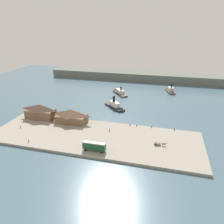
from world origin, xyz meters
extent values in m
plane|color=#476070|center=(0.00, 0.00, 0.00)|extent=(320.00, 320.00, 0.00)
cube|color=gray|center=(0.00, -22.00, 0.60)|extent=(110.00, 36.00, 1.20)
cube|color=slate|center=(0.00, -3.60, 0.50)|extent=(110.00, 0.80, 1.00)
cube|color=brown|center=(-39.64, -8.58, 3.96)|extent=(17.69, 8.12, 5.52)
pyramid|color=#473328|center=(-39.64, -8.58, 8.41)|extent=(18.04, 8.52, 3.38)
cube|color=brown|center=(-18.47, -9.20, 3.47)|extent=(17.80, 9.14, 4.54)
pyramid|color=brown|center=(-18.47, -9.20, 7.43)|extent=(18.16, 9.60, 3.38)
cube|color=#1E4C2D|center=(4.69, -35.16, 3.55)|extent=(10.74, 2.65, 2.90)
cube|color=beige|center=(4.69, -35.16, 5.25)|extent=(10.31, 1.85, 0.50)
cylinder|color=black|center=(8.45, -33.83, 1.65)|extent=(0.90, 0.18, 0.90)
cylinder|color=black|center=(8.45, -36.48, 1.65)|extent=(0.90, 0.18, 0.90)
cylinder|color=black|center=(0.93, -33.83, 1.65)|extent=(0.90, 0.18, 0.90)
cylinder|color=black|center=(0.93, -36.48, 1.65)|extent=(0.90, 0.18, 0.90)
cube|color=brown|center=(32.71, -22.89, 2.05)|extent=(3.06, 1.30, 0.50)
cylinder|color=#4C3828|center=(31.79, -22.24, 1.80)|extent=(1.20, 0.10, 1.20)
cylinder|color=#4C3828|center=(31.79, -23.54, 1.80)|extent=(1.20, 0.10, 1.20)
ellipsoid|color=#7A6651|center=(35.64, -22.89, 2.30)|extent=(2.00, 0.70, 0.90)
ellipsoid|color=#7A6651|center=(36.74, -22.89, 2.85)|extent=(0.70, 0.32, 0.44)
cylinder|color=#7A6651|center=(36.24, -22.69, 1.70)|extent=(0.16, 0.16, 1.00)
cylinder|color=#7A6651|center=(36.24, -23.09, 1.70)|extent=(0.16, 0.16, 1.00)
cylinder|color=#7A6651|center=(35.04, -22.69, 1.70)|extent=(0.16, 0.16, 1.00)
cylinder|color=#7A6651|center=(35.04, -23.09, 1.70)|extent=(0.16, 0.16, 1.00)
cylinder|color=#6B5B4C|center=(6.50, -14.80, 1.95)|extent=(0.44, 0.44, 1.51)
sphere|color=#CCA889|center=(6.50, -14.80, 2.85)|extent=(0.28, 0.28, 0.28)
cylinder|color=#4C3D33|center=(0.40, -36.70, 1.93)|extent=(0.43, 0.43, 1.46)
sphere|color=#CCA889|center=(0.40, -36.70, 2.79)|extent=(0.27, 0.27, 0.27)
cylinder|color=#3D4C42|center=(-43.13, -23.84, 1.84)|extent=(0.38, 0.38, 1.29)
sphere|color=#CCA889|center=(-43.13, -23.84, 2.61)|extent=(0.24, 0.24, 0.24)
cylinder|color=#6B5B4C|center=(-29.43, -36.18, 1.86)|extent=(0.39, 0.39, 1.32)
sphere|color=#CCA889|center=(-29.43, -36.18, 2.64)|extent=(0.24, 0.24, 0.24)
cylinder|color=black|center=(40.94, -4.97, 1.65)|extent=(0.44, 0.44, 0.90)
cylinder|color=black|center=(16.17, -5.23, 1.65)|extent=(0.44, 0.44, 0.90)
cylinder|color=black|center=(20.04, -5.16, 1.65)|extent=(0.44, 0.44, 0.90)
cylinder|color=black|center=(28.38, -4.82, 1.65)|extent=(0.44, 0.44, 0.90)
cube|color=#514C47|center=(38.67, 70.20, 0.74)|extent=(8.68, 14.93, 1.48)
cone|color=#514C47|center=(36.89, 76.99, 0.74)|extent=(5.24, 3.65, 4.76)
cube|color=beige|center=(38.67, 70.20, 3.04)|extent=(5.59, 7.32, 3.12)
cylinder|color=black|center=(38.90, 69.33, 6.26)|extent=(1.09, 1.09, 3.32)
cylinder|color=brown|center=(39.74, 66.12, 4.48)|extent=(0.24, 0.24, 6.00)
cube|color=#514C47|center=(-3.13, 54.15, 0.67)|extent=(16.03, 18.37, 1.34)
cone|color=#514C47|center=(-9.14, 61.75, 0.67)|extent=(5.77, 5.58, 4.59)
cube|color=beige|center=(-3.13, 54.15, 2.69)|extent=(9.05, 10.11, 2.71)
cylinder|color=black|center=(-1.91, 52.62, 5.71)|extent=(1.14, 1.14, 3.33)
cube|color=#23282D|center=(0.07, 22.35, 0.68)|extent=(17.30, 16.46, 1.37)
cone|color=#23282D|center=(7.04, 15.94, 0.68)|extent=(5.52, 5.58, 4.44)
cube|color=silver|center=(0.07, 22.35, 2.94)|extent=(9.10, 8.77, 3.16)
cylinder|color=black|center=(-0.62, 22.98, 6.59)|extent=(1.78, 1.78, 4.14)
cylinder|color=brown|center=(-4.12, 26.20, 4.04)|extent=(0.24, 0.24, 5.35)
cube|color=#60665B|center=(0.00, 110.00, 4.00)|extent=(180.00, 24.00, 8.00)
camera|label=1|loc=(33.45, -113.26, 55.41)|focal=33.68mm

